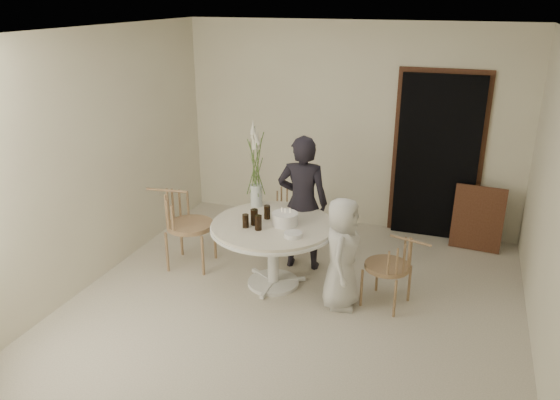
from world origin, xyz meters
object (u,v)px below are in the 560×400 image
(birthday_cake, at_px, (285,219))
(chair_far, at_px, (293,205))
(table, at_px, (273,233))
(chair_left, at_px, (179,216))
(boy, at_px, (342,254))
(flower_vase, at_px, (256,169))
(girl, at_px, (303,203))
(chair_right, at_px, (398,262))

(birthday_cake, bearing_deg, chair_far, 103.63)
(table, bearing_deg, chair_left, 175.04)
(boy, bearing_deg, flower_vase, 59.38)
(girl, bearing_deg, chair_far, -69.75)
(chair_left, bearing_deg, boy, -104.99)
(table, xyz_separation_m, flower_vase, (-0.35, 0.41, 0.56))
(boy, relative_size, flower_vase, 1.17)
(flower_vase, bearing_deg, chair_far, 72.22)
(chair_far, height_order, boy, boy)
(chair_left, distance_m, boy, 2.00)
(chair_far, relative_size, birthday_cake, 2.92)
(chair_left, relative_size, flower_vase, 0.94)
(table, relative_size, boy, 1.14)
(table, distance_m, chair_right, 1.33)
(flower_vase, bearing_deg, chair_left, -159.56)
(chair_right, relative_size, chair_left, 0.85)
(chair_far, relative_size, boy, 0.68)
(chair_far, distance_m, chair_right, 1.84)
(chair_left, relative_size, birthday_cake, 3.42)
(chair_right, distance_m, birthday_cake, 1.23)
(table, height_order, chair_left, chair_left)
(chair_far, xyz_separation_m, chair_right, (1.46, -1.12, -0.00))
(table, height_order, girl, girl)
(chair_right, distance_m, boy, 0.56)
(chair_right, bearing_deg, boy, -58.59)
(table, xyz_separation_m, chair_left, (-1.19, 0.10, -0.01))
(birthday_cake, bearing_deg, table, -176.25)
(chair_right, bearing_deg, chair_left, -77.20)
(chair_right, relative_size, birthday_cake, 2.90)
(chair_left, bearing_deg, chair_right, -99.88)
(table, height_order, flower_vase, flower_vase)
(chair_far, distance_m, boy, 1.57)
(girl, distance_m, flower_vase, 0.66)
(boy, height_order, flower_vase, flower_vase)
(chair_left, height_order, flower_vase, flower_vase)
(chair_far, distance_m, girl, 0.70)
(table, distance_m, chair_left, 1.19)
(chair_right, height_order, girl, girl)
(girl, bearing_deg, birthday_cake, 79.22)
(chair_far, xyz_separation_m, girl, (0.30, -0.57, 0.27))
(girl, relative_size, flower_vase, 1.58)
(chair_far, relative_size, chair_left, 0.85)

